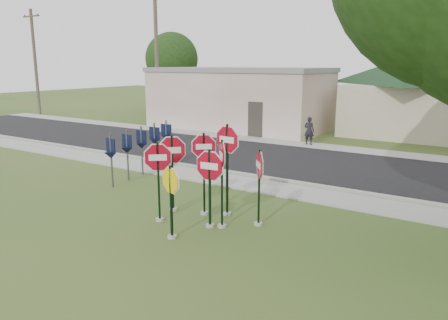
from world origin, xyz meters
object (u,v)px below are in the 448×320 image
Objects in this scene: utility_pole_near at (157,56)px; stop_sign_left at (158,171)px; pedestrian at (309,131)px; stop_sign_center at (210,178)px; stop_sign_yellow at (171,195)px.

stop_sign_left is at bearing -48.39° from utility_pole_near.
pedestrian is (11.78, -0.85, -4.13)m from utility_pole_near.
utility_pole_near reaches higher than stop_sign_center.
pedestrian is at bearing 94.41° from stop_sign_left.
utility_pole_near is 12.51m from pedestrian.
stop_sign_yellow is at bearing -47.53° from utility_pole_near.
stop_sign_center is at bearing 72.66° from stop_sign_yellow.
stop_sign_left is 19.63m from utility_pole_near.
pedestrian is (-1.05, 13.59, -0.66)m from stop_sign_left.
stop_sign_center reaches higher than stop_sign_yellow.
stop_sign_left is 13.65m from pedestrian.
stop_sign_center is 1.14× the size of stop_sign_yellow.
pedestrian is (-2.17, 14.39, -0.35)m from stop_sign_yellow.
utility_pole_near is at bearing 135.57° from stop_sign_center.
pedestrian is at bearing -4.14° from utility_pole_near.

